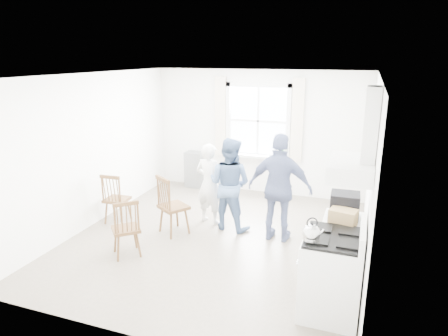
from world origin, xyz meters
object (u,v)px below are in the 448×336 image
windsor_chair_c (126,223)px  windsor_chair_a (113,194)px  windsor_chair_b (167,199)px  person_left (209,184)px  gas_stove (331,274)px  person_mid (230,184)px  low_cabinet (342,250)px  person_right (280,188)px  stereo_stack (345,205)px

windsor_chair_c → windsor_chair_a: bearing=132.5°
windsor_chair_b → windsor_chair_c: (-0.19, -0.91, -0.07)m
windsor_chair_a → person_left: bearing=22.0°
gas_stove → person_mid: bearing=135.4°
gas_stove → person_mid: (-1.85, 1.83, 0.31)m
windsor_chair_c → person_mid: (1.05, 1.51, 0.24)m
windsor_chair_b → windsor_chair_c: bearing=-101.9°
low_cabinet → person_right: (-1.03, 0.96, 0.42)m
stereo_stack → windsor_chair_c: bearing=-171.9°
windsor_chair_c → person_mid: 1.86m
low_cabinet → person_mid: bearing=149.6°
gas_stove → person_left: size_ratio=0.78×
windsor_chair_a → windsor_chair_b: windsor_chair_b is taller
stereo_stack → person_right: (-1.02, 0.92, -0.19)m
gas_stove → person_mid: 2.62m
windsor_chair_a → windsor_chair_b: (1.09, -0.07, 0.06)m
gas_stove → person_right: (-0.96, 1.66, 0.39)m
windsor_chair_a → windsor_chair_c: size_ratio=1.02×
gas_stove → stereo_stack: bearing=85.8°
stereo_stack → windsor_chair_a: size_ratio=0.40×
person_mid → person_right: bearing=179.0°
gas_stove → low_cabinet: bearing=84.3°
stereo_stack → windsor_chair_b: 2.85m
low_cabinet → stereo_stack: size_ratio=2.48×
windsor_chair_b → person_left: (0.46, 0.69, 0.10)m
stereo_stack → gas_stove: bearing=-94.2°
gas_stove → stereo_stack: 0.94m
windsor_chair_a → gas_stove: bearing=-18.8°
stereo_stack → windsor_chair_b: size_ratio=0.36×
person_mid → person_right: size_ratio=0.91×
person_right → low_cabinet: bearing=139.0°
gas_stove → stereo_stack: (0.05, 0.74, 0.57)m
stereo_stack → windsor_chair_b: (-2.77, 0.49, -0.44)m
person_mid → person_right: person_right is taller
stereo_stack → person_left: bearing=152.9°
low_cabinet → windsor_chair_a: bearing=171.3°
person_left → windsor_chair_b: bearing=68.0°
gas_stove → windsor_chair_b: 2.98m
person_left → person_mid: bearing=178.6°
windsor_chair_b → person_left: 0.84m
gas_stove → person_mid: size_ratio=0.71×
person_left → person_mid: 0.42m
low_cabinet → windsor_chair_a: (-3.87, 0.60, 0.11)m
person_right → windsor_chair_b: bearing=15.7°
person_mid → windsor_chair_b: bearing=44.6°
windsor_chair_a → person_left: person_left is taller
low_cabinet → windsor_chair_c: windsor_chair_c is taller
gas_stove → windsor_chair_c: 2.92m
stereo_stack → person_left: 2.62m
stereo_stack → person_left: size_ratio=0.25×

